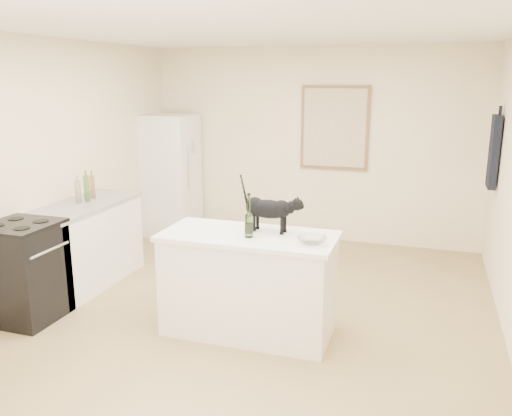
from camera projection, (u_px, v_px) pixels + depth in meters
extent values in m
plane|color=#9F8455|center=(246.00, 319.00, 4.91)|extent=(5.50, 5.50, 0.00)
plane|color=white|center=(244.00, 26.00, 4.29)|extent=(5.50, 5.50, 0.00)
plane|color=#FCEAC3|center=(312.00, 146.00, 7.14)|extent=(4.50, 0.00, 4.50)
plane|color=#FCEAC3|center=(13.00, 312.00, 2.06)|extent=(4.50, 0.00, 4.50)
plane|color=#FCEAC3|center=(34.00, 169.00, 5.28)|extent=(0.00, 5.50, 5.50)
cube|color=white|center=(249.00, 286.00, 4.59)|extent=(1.44, 0.67, 0.86)
cube|color=white|center=(249.00, 236.00, 4.49)|extent=(1.50, 0.70, 0.04)
cube|color=white|center=(84.00, 246.00, 5.68)|extent=(0.60, 1.40, 0.86)
cube|color=gray|center=(81.00, 205.00, 5.57)|extent=(0.62, 1.44, 0.04)
cube|color=black|center=(24.00, 273.00, 4.84)|extent=(0.60, 0.60, 0.90)
cube|color=white|center=(171.00, 175.00, 7.47)|extent=(0.68, 0.68, 1.70)
cube|color=brown|center=(335.00, 128.00, 6.96)|extent=(0.90, 0.03, 1.10)
cube|color=beige|center=(334.00, 128.00, 6.94)|extent=(0.82, 0.00, 1.02)
cube|color=black|center=(494.00, 152.00, 5.80)|extent=(0.08, 0.34, 0.80)
cylinder|color=#325221|center=(249.00, 218.00, 4.36)|extent=(0.09, 0.09, 0.33)
imported|color=silver|center=(312.00, 240.00, 4.21)|extent=(0.29, 0.29, 0.06)
cube|color=beige|center=(195.00, 147.00, 7.35)|extent=(0.03, 0.13, 0.17)
cylinder|color=#25541C|center=(87.00, 189.00, 5.62)|extent=(0.06, 0.06, 0.28)
cylinder|color=brown|center=(92.00, 187.00, 5.78)|extent=(0.06, 0.06, 0.25)
cylinder|color=#929E93|center=(78.00, 193.00, 5.54)|extent=(0.06, 0.06, 0.24)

